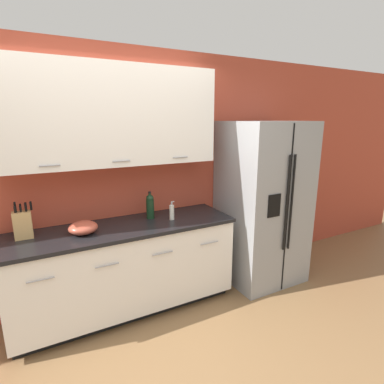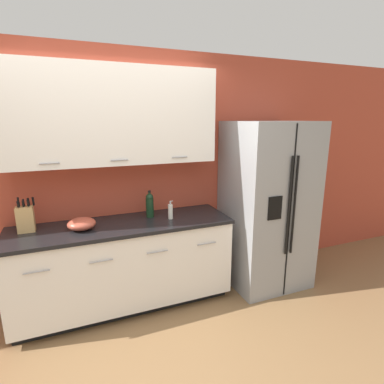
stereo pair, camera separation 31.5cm
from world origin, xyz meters
The scene contains 8 objects.
ground_plane centered at (0.00, 0.00, 0.00)m, with size 14.00×14.00×0.00m, color olive.
wall_back centered at (0.02, 1.29, 1.49)m, with size 10.00×0.39×2.60m.
counter_unit centered at (0.07, 1.00, 0.46)m, with size 2.13×0.64×0.90m.
refrigerator centered at (1.69, 0.91, 0.94)m, with size 0.88×0.83×1.88m.
knife_block centered at (-0.78, 1.10, 1.03)m, with size 0.16×0.10×0.33m.
wine_bottle centered at (0.37, 1.10, 1.04)m, with size 0.08×0.08×0.28m.
soap_dispenser centered at (0.54, 0.95, 0.98)m, with size 0.05×0.05×0.19m.
mixing_bowl centered at (-0.31, 0.97, 0.96)m, with size 0.25×0.25×0.11m.
Camera 2 is at (-0.35, -1.84, 1.90)m, focal length 28.00 mm.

